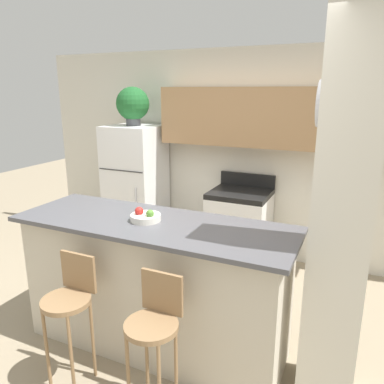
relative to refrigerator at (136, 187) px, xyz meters
name	(u,v)px	position (x,y,z in m)	size (l,w,h in m)	color
ground_plane	(156,343)	(1.27, -1.73, -0.81)	(14.00, 14.00, 0.00)	gray
wall_back	(248,141)	(1.42, 0.31, 0.65)	(5.60, 0.38, 2.55)	silver
pillar_right	(342,219)	(2.61, -1.65, 0.47)	(0.38, 0.32, 2.55)	silver
counter_bar	(154,285)	(1.27, -1.73, -0.26)	(2.21, 0.76, 1.09)	beige
refrigerator	(136,187)	(0.00, 0.00, 0.00)	(0.67, 0.68, 1.62)	white
stove_range	(239,227)	(1.43, 0.03, -0.35)	(0.69, 0.62, 1.07)	white
bar_stool_left	(70,302)	(0.94, -2.31, -0.18)	(0.34, 0.34, 0.95)	olive
bar_stool_right	(154,326)	(1.61, -2.31, -0.18)	(0.34, 0.34, 0.95)	olive
potted_plant_on_fridge	(133,105)	(0.00, 0.00, 1.07)	(0.42, 0.42, 0.48)	#4C4C51
fruit_bowl	(145,217)	(1.21, -1.74, 0.31)	(0.23, 0.23, 0.11)	silver
trash_bin	(165,244)	(0.55, -0.23, -0.62)	(0.28, 0.28, 0.38)	#59595B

